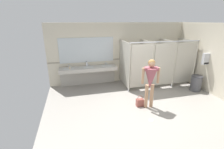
{
  "coord_description": "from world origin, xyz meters",
  "views": [
    {
      "loc": [
        -2.21,
        -3.99,
        2.73
      ],
      "look_at": [
        -1.03,
        0.66,
        1.09
      ],
      "focal_mm": 25.54,
      "sensor_mm": 36.0,
      "label": 1
    }
  ],
  "objects_px": {
    "soap_dispenser": "(87,64)",
    "paper_cup": "(70,68)",
    "trash_bin": "(196,83)",
    "person_standing": "(150,78)",
    "handbag": "(140,102)",
    "paper_towel_dispenser_upper": "(207,59)"
  },
  "relations": [
    {
      "from": "trash_bin",
      "to": "handbag",
      "type": "relative_size",
      "value": 1.63
    },
    {
      "from": "trash_bin",
      "to": "paper_cup",
      "type": "relative_size",
      "value": 6.3
    },
    {
      "from": "paper_towel_dispenser_upper",
      "to": "trash_bin",
      "type": "bearing_deg",
      "value": 179.91
    },
    {
      "from": "paper_towel_dispenser_upper",
      "to": "handbag",
      "type": "height_order",
      "value": "paper_towel_dispenser_upper"
    },
    {
      "from": "paper_towel_dispenser_upper",
      "to": "person_standing",
      "type": "height_order",
      "value": "person_standing"
    },
    {
      "from": "trash_bin",
      "to": "soap_dispenser",
      "type": "distance_m",
      "value": 4.59
    },
    {
      "from": "trash_bin",
      "to": "paper_cup",
      "type": "bearing_deg",
      "value": 163.75
    },
    {
      "from": "trash_bin",
      "to": "person_standing",
      "type": "bearing_deg",
      "value": -163.21
    },
    {
      "from": "trash_bin",
      "to": "soap_dispenser",
      "type": "xyz_separation_m",
      "value": [
        -4.21,
        1.7,
        0.64
      ]
    },
    {
      "from": "person_standing",
      "to": "paper_cup",
      "type": "bearing_deg",
      "value": 138.33
    },
    {
      "from": "soap_dispenser",
      "to": "paper_cup",
      "type": "bearing_deg",
      "value": -159.44
    },
    {
      "from": "trash_bin",
      "to": "person_standing",
      "type": "xyz_separation_m",
      "value": [
        -2.47,
        -0.75,
        0.7
      ]
    },
    {
      "from": "trash_bin",
      "to": "person_standing",
      "type": "height_order",
      "value": "person_standing"
    },
    {
      "from": "paper_towel_dispenser_upper",
      "to": "handbag",
      "type": "xyz_separation_m",
      "value": [
        -3.02,
        -0.62,
        -1.17
      ]
    },
    {
      "from": "handbag",
      "to": "soap_dispenser",
      "type": "xyz_separation_m",
      "value": [
        -1.49,
        2.32,
        0.81
      ]
    },
    {
      "from": "handbag",
      "to": "person_standing",
      "type": "bearing_deg",
      "value": -27.21
    },
    {
      "from": "handbag",
      "to": "soap_dispenser",
      "type": "height_order",
      "value": "soap_dispenser"
    },
    {
      "from": "paper_towel_dispenser_upper",
      "to": "paper_cup",
      "type": "bearing_deg",
      "value": 164.61
    },
    {
      "from": "person_standing",
      "to": "paper_cup",
      "type": "distance_m",
      "value": 3.28
    },
    {
      "from": "person_standing",
      "to": "paper_towel_dispenser_upper",
      "type": "bearing_deg",
      "value": 15.1
    },
    {
      "from": "person_standing",
      "to": "paper_cup",
      "type": "xyz_separation_m",
      "value": [
        -2.45,
        2.18,
        -0.11
      ]
    },
    {
      "from": "handbag",
      "to": "paper_cup",
      "type": "relative_size",
      "value": 3.87
    }
  ]
}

